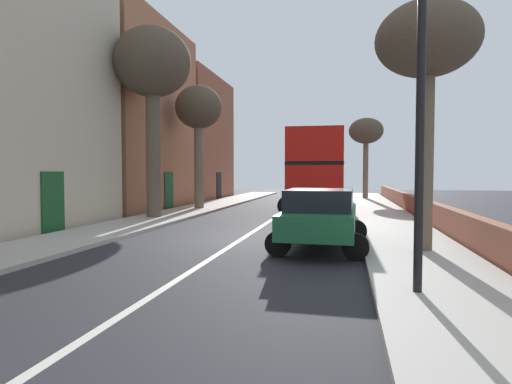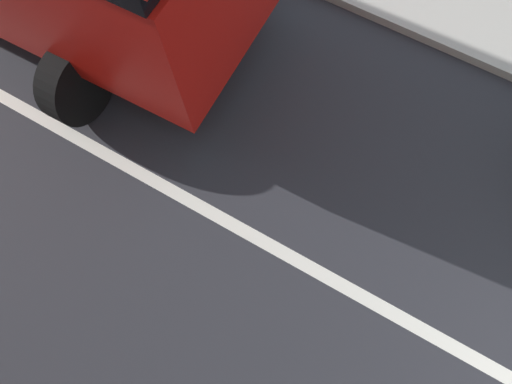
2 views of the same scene
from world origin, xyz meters
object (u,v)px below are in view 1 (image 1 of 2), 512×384
Objects in this scene: double_decker_bus at (319,168)px; street_tree_left_0 at (199,112)px; street_tree_right_5 at (427,46)px; street_tree_left_2 at (153,68)px; parked_car_green_right_0 at (321,215)px; street_tree_right_1 at (366,133)px; lamppost_right at (421,63)px.

street_tree_left_0 reaches higher than double_decker_bus.
street_tree_left_0 is 14.98m from street_tree_right_5.
street_tree_left_2 is 1.35× the size of street_tree_right_5.
parked_car_green_right_0 is at bearing 173.83° from street_tree_right_5.
street_tree_left_0 is at bearing -129.93° from street_tree_right_1.
street_tree_left_0 reaches higher than parked_car_green_right_0.
double_decker_bus is at bearing 93.82° from parked_car_green_right_0.
street_tree_right_5 is (0.42, -22.56, 0.02)m from street_tree_right_1.
street_tree_left_2 is (-0.33, -5.03, 1.21)m from street_tree_left_0.
lamppost_right reaches higher than double_decker_bus.
double_decker_bus is 10.10m from street_tree_left_2.
parked_car_green_right_0 is 4.98m from street_tree_right_5.
street_tree_right_1 is at bearing 50.07° from street_tree_left_0.
street_tree_right_1 is 0.74× the size of street_tree_left_2.
double_decker_bus is 12.07m from parked_car_green_right_0.
street_tree_left_2 is at bearing -93.76° from street_tree_left_0.
parked_car_green_right_0 is at bearing 112.61° from lamppost_right.
street_tree_left_0 is 0.81× the size of street_tree_left_2.
street_tree_right_1 is 19.14m from street_tree_left_2.
lamppost_right reaches higher than parked_car_green_right_0.
parked_car_green_right_0 is 0.75× the size of street_tree_right_5.
street_tree_right_5 is at bearing 79.08° from lamppost_right.
double_decker_bus is 2.29× the size of parked_car_green_right_0.
street_tree_right_1 is (2.96, 10.32, 2.80)m from double_decker_bus.
street_tree_right_1 reaches higher than street_tree_right_5.
street_tree_left_0 is 14.78m from street_tree_right_1.
parked_car_green_right_0 is 5.50m from lamppost_right.
parked_car_green_right_0 is 0.74× the size of street_tree_right_1.
lamppost_right is at bearing -80.93° from double_decker_bus.
street_tree_left_0 is at bearing 120.86° from lamppost_right.
street_tree_right_5 is (3.38, -12.24, 2.82)m from double_decker_bus.
street_tree_left_2 reaches higher than double_decker_bus.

